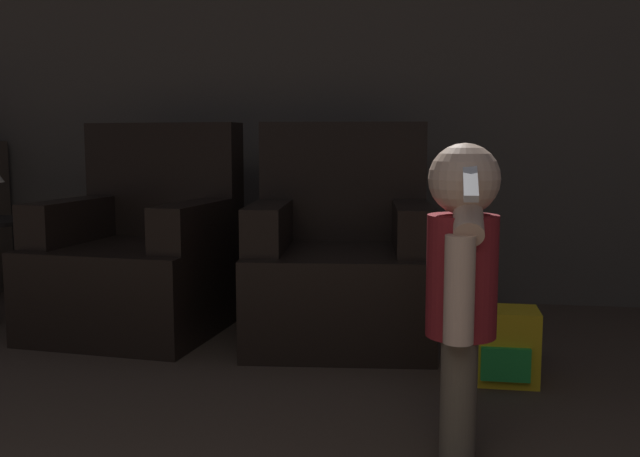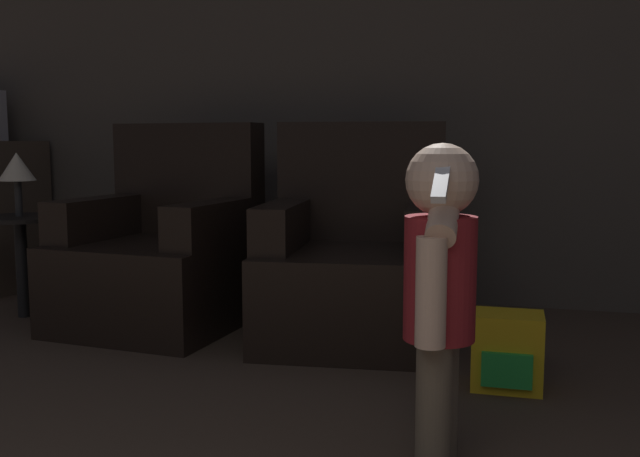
{
  "view_description": "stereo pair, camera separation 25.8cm",
  "coord_description": "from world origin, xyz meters",
  "px_view_note": "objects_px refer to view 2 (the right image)",
  "views": [
    {
      "loc": [
        0.49,
        0.48,
        0.89
      ],
      "look_at": [
        0.07,
        3.02,
        0.58
      ],
      "focal_mm": 40.0,
      "sensor_mm": 36.0,
      "label": 1
    },
    {
      "loc": [
        0.74,
        0.54,
        0.89
      ],
      "look_at": [
        0.07,
        3.02,
        0.58
      ],
      "focal_mm": 40.0,
      "sensor_mm": 36.0,
      "label": 2
    }
  ],
  "objects_px": {
    "armchair_right": "(355,265)",
    "lamp": "(17,168)",
    "armchair_left": "(162,256)",
    "person_toddler": "(440,279)",
    "toy_backpack": "(507,351)"
  },
  "relations": [
    {
      "from": "armchair_left",
      "to": "toy_backpack",
      "type": "relative_size",
      "value": 3.56
    },
    {
      "from": "armchair_right",
      "to": "armchair_left",
      "type": "bearing_deg",
      "value": 174.34
    },
    {
      "from": "armchair_right",
      "to": "person_toddler",
      "type": "height_order",
      "value": "armchair_right"
    },
    {
      "from": "armchair_right",
      "to": "person_toddler",
      "type": "distance_m",
      "value": 1.32
    },
    {
      "from": "toy_backpack",
      "to": "lamp",
      "type": "bearing_deg",
      "value": 169.0
    },
    {
      "from": "armchair_left",
      "to": "armchair_right",
      "type": "bearing_deg",
      "value": 5.46
    },
    {
      "from": "person_toddler",
      "to": "lamp",
      "type": "bearing_deg",
      "value": -112.62
    },
    {
      "from": "toy_backpack",
      "to": "lamp",
      "type": "xyz_separation_m",
      "value": [
        -2.39,
        0.47,
        0.62
      ]
    },
    {
      "from": "lamp",
      "to": "armchair_left",
      "type": "bearing_deg",
      "value": 4.61
    },
    {
      "from": "armchair_right",
      "to": "person_toddler",
      "type": "xyz_separation_m",
      "value": [
        0.5,
        -1.21,
        0.19
      ]
    },
    {
      "from": "armchair_right",
      "to": "lamp",
      "type": "distance_m",
      "value": 1.77
    },
    {
      "from": "armchair_left",
      "to": "person_toddler",
      "type": "height_order",
      "value": "armchair_left"
    },
    {
      "from": "toy_backpack",
      "to": "armchair_right",
      "type": "bearing_deg",
      "value": 142.23
    },
    {
      "from": "armchair_right",
      "to": "person_toddler",
      "type": "relative_size",
      "value": 1.11
    },
    {
      "from": "armchair_right",
      "to": "lamp",
      "type": "height_order",
      "value": "armchair_right"
    }
  ]
}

